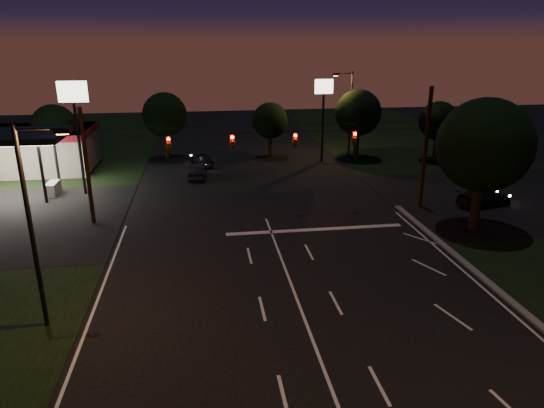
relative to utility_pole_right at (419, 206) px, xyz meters
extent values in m
plane|color=black|center=(-12.00, -15.00, 0.00)|extent=(140.00, 140.00, 0.00)
cube|color=black|center=(8.00, 1.00, 0.00)|extent=(20.00, 16.00, 0.02)
cube|color=silver|center=(-9.00, -3.50, 0.01)|extent=(12.00, 0.50, 0.01)
cylinder|color=black|center=(0.00, 0.00, 0.00)|extent=(0.30, 0.30, 9.00)
cylinder|color=black|center=(-24.00, 0.00, 0.00)|extent=(0.28, 0.28, 8.00)
cylinder|color=black|center=(-12.00, 0.00, 6.00)|extent=(24.00, 0.03, 0.03)
cylinder|color=black|center=(-12.00, 0.00, 6.50)|extent=(24.00, 0.02, 0.02)
cube|color=#3F3307|center=(-18.50, 0.00, 5.45)|extent=(0.32, 0.26, 1.00)
sphere|color=#FF0705|center=(-18.50, -0.16, 5.78)|extent=(0.22, 0.22, 0.22)
sphere|color=black|center=(-18.50, -0.16, 5.45)|extent=(0.20, 0.20, 0.20)
sphere|color=black|center=(-18.50, -0.16, 5.12)|extent=(0.20, 0.20, 0.20)
cube|color=#3F3307|center=(-14.20, 0.00, 5.45)|extent=(0.32, 0.26, 1.00)
sphere|color=#FF0705|center=(-14.20, -0.16, 5.78)|extent=(0.22, 0.22, 0.22)
sphere|color=black|center=(-14.20, -0.16, 5.45)|extent=(0.20, 0.20, 0.20)
sphere|color=black|center=(-14.20, -0.16, 5.12)|extent=(0.20, 0.20, 0.20)
cube|color=#3F3307|center=(-9.80, 0.00, 5.45)|extent=(0.32, 0.26, 1.00)
sphere|color=#FF0705|center=(-9.80, -0.16, 5.78)|extent=(0.22, 0.22, 0.22)
sphere|color=black|center=(-9.80, -0.16, 5.45)|extent=(0.20, 0.20, 0.20)
sphere|color=black|center=(-9.80, -0.16, 5.12)|extent=(0.20, 0.20, 0.20)
cube|color=#3F3307|center=(-5.50, 0.00, 5.45)|extent=(0.32, 0.26, 1.00)
sphere|color=#FF0705|center=(-5.50, -0.16, 5.78)|extent=(0.22, 0.22, 0.22)
sphere|color=black|center=(-5.50, -0.16, 5.45)|extent=(0.20, 0.20, 0.20)
sphere|color=black|center=(-5.50, -0.16, 5.12)|extent=(0.20, 0.20, 0.20)
cube|color=gray|center=(-34.00, 16.00, 2.00)|extent=(14.00, 8.00, 4.00)
cube|color=maroon|center=(-34.00, 16.00, 3.70)|extent=(14.20, 8.20, 0.60)
cube|color=gray|center=(-28.50, 7.00, 0.55)|extent=(0.80, 2.00, 1.10)
cylinder|color=black|center=(-28.50, 5.00, 2.40)|extent=(0.24, 0.24, 4.80)
cylinder|color=black|center=(-28.50, 9.00, 2.40)|extent=(0.24, 0.24, 4.80)
cylinder|color=black|center=(-26.00, 7.00, 3.75)|extent=(0.24, 0.24, 7.50)
cube|color=white|center=(-26.00, 7.00, 8.30)|extent=(2.20, 0.30, 1.60)
cylinder|color=black|center=(-4.00, 15.00, 3.50)|extent=(0.24, 0.24, 7.00)
cube|color=white|center=(-4.00, 15.00, 7.70)|extent=(1.80, 0.30, 1.40)
cylinder|color=black|center=(-23.50, -13.00, 4.50)|extent=(0.20, 0.20, 9.00)
cylinder|color=black|center=(-22.60, -13.00, 8.80)|extent=(1.80, 0.12, 0.12)
cube|color=black|center=(-21.70, -13.00, 8.70)|extent=(0.60, 0.35, 0.22)
cube|color=orange|center=(-21.70, -13.00, 8.58)|extent=(0.45, 0.25, 0.04)
cylinder|color=black|center=(-0.50, 17.00, 4.50)|extent=(0.20, 0.20, 9.00)
cylinder|color=black|center=(-1.40, 17.00, 8.80)|extent=(1.80, 0.12, 0.12)
cube|color=black|center=(-2.30, 17.00, 8.70)|extent=(0.60, 0.35, 0.22)
cube|color=orange|center=(-2.30, 17.00, 8.58)|extent=(0.45, 0.25, 0.04)
cylinder|color=black|center=(1.50, -5.00, 2.00)|extent=(0.60, 0.60, 4.00)
sphere|color=black|center=(1.50, -5.00, 5.76)|extent=(6.00, 6.00, 6.00)
sphere|color=black|center=(2.10, -4.55, 5.58)|extent=(4.50, 4.50, 4.50)
sphere|color=black|center=(0.90, -4.70, 5.62)|extent=(4.20, 4.20, 4.20)
cylinder|color=black|center=(-30.00, 15.00, 1.50)|extent=(0.49, 0.49, 3.00)
sphere|color=black|center=(-30.00, 15.00, 4.32)|extent=(4.20, 4.20, 4.20)
sphere|color=black|center=(-29.58, 15.32, 4.19)|extent=(3.15, 3.15, 3.15)
sphere|color=black|center=(-30.42, 15.21, 4.23)|extent=(2.94, 2.94, 2.94)
cylinder|color=black|center=(-20.00, 19.00, 1.62)|extent=(0.52, 0.52, 3.25)
sphere|color=black|center=(-20.00, 19.00, 4.68)|extent=(4.60, 4.60, 4.60)
sphere|color=black|center=(-19.54, 19.34, 4.54)|extent=(3.45, 3.45, 3.45)
sphere|color=black|center=(-20.46, 19.23, 4.58)|extent=(3.22, 3.22, 3.22)
cylinder|color=black|center=(-9.00, 18.00, 1.38)|extent=(0.47, 0.47, 2.75)
sphere|color=black|center=(-9.00, 18.00, 3.96)|extent=(3.80, 3.80, 3.80)
sphere|color=black|center=(-8.62, 18.28, 3.85)|extent=(2.85, 2.85, 2.85)
sphere|color=black|center=(-9.38, 18.19, 3.87)|extent=(2.66, 2.66, 2.66)
cylinder|color=black|center=(0.00, 16.00, 1.70)|extent=(0.53, 0.53, 3.40)
sphere|color=black|center=(0.00, 16.00, 4.90)|extent=(4.80, 4.80, 4.80)
sphere|color=black|center=(0.48, 16.36, 4.75)|extent=(3.60, 3.60, 3.60)
sphere|color=black|center=(-0.48, 16.24, 4.79)|extent=(3.36, 3.36, 3.36)
cylinder|color=black|center=(8.00, 14.00, 1.45)|extent=(0.48, 0.48, 2.90)
sphere|color=black|center=(8.00, 14.00, 4.18)|extent=(4.00, 4.00, 4.00)
sphere|color=black|center=(8.40, 14.30, 4.06)|extent=(3.00, 3.00, 3.00)
sphere|color=black|center=(7.60, 14.20, 4.09)|extent=(2.80, 2.80, 2.80)
imported|color=black|center=(-16.39, 15.15, 0.69)|extent=(2.58, 4.33, 1.38)
imported|color=black|center=(-16.80, 10.58, 0.67)|extent=(1.72, 4.17, 1.34)
imported|color=black|center=(4.95, -0.50, 0.65)|extent=(4.84, 2.95, 1.31)
camera|label=1|loc=(-16.26, -33.04, 12.11)|focal=32.00mm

